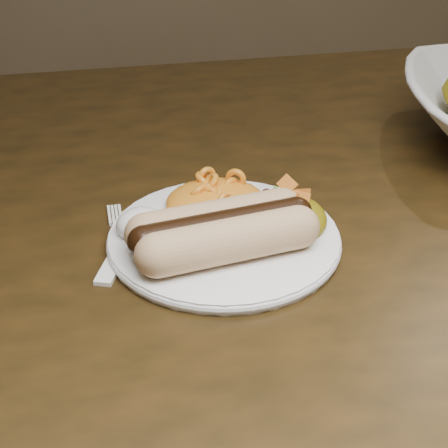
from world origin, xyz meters
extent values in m
cube|color=#35210C|center=(0.00, 0.00, 0.73)|extent=(1.60, 0.90, 0.04)
cylinder|color=white|center=(-0.10, -0.06, 0.76)|extent=(0.25, 0.25, 0.01)
cylinder|color=tan|center=(-0.10, -0.10, 0.78)|extent=(0.13, 0.06, 0.04)
cylinder|color=tan|center=(-0.10, -0.07, 0.78)|extent=(0.13, 0.06, 0.04)
cylinder|color=black|center=(-0.10, -0.09, 0.78)|extent=(0.14, 0.05, 0.03)
ellipsoid|color=orange|center=(-0.09, -0.01, 0.78)|extent=(0.12, 0.12, 0.04)
ellipsoid|color=white|center=(-0.17, -0.04, 0.77)|extent=(0.06, 0.06, 0.03)
ellipsoid|color=#A85F01|center=(-0.04, -0.06, 0.77)|extent=(0.09, 0.08, 0.03)
cube|color=white|center=(-0.19, -0.06, 0.75)|extent=(0.07, 0.13, 0.00)
camera|label=1|loc=(-0.20, -0.57, 1.09)|focal=55.00mm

